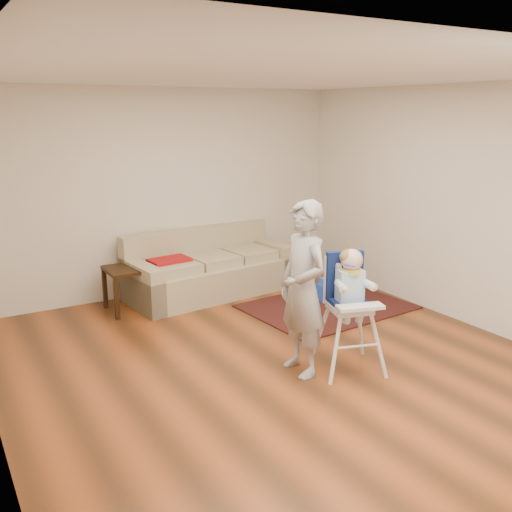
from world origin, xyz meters
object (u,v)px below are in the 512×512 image
sofa (211,263)px  adult (303,289)px  ride_on_toy (335,283)px  high_chair (349,312)px  side_table (130,289)px  toy_ball (299,316)px

sofa → adult: (-0.31, -2.56, 0.39)m
ride_on_toy → high_chair: high_chair is taller
sofa → side_table: sofa is taller
side_table → toy_ball: bearing=-43.6°
side_table → high_chair: (1.25, -2.67, 0.30)m
high_chair → ride_on_toy: bearing=72.5°
ride_on_toy → toy_ball: 0.97m
sofa → ride_on_toy: size_ratio=5.04×
ride_on_toy → toy_ball: size_ratio=3.03×
side_table → ride_on_toy: side_table is taller
ride_on_toy → adult: 2.22m
side_table → toy_ball: side_table is taller
ride_on_toy → high_chair: (-1.14, -1.64, 0.33)m
toy_ball → adult: 1.45m
toy_ball → high_chair: 1.33m
side_table → toy_ball: size_ratio=3.60×
high_chair → sofa: bearing=109.6°
adult → high_chair: bearing=68.5°
sofa → high_chair: 2.74m
sofa → side_table: 1.15m
side_table → toy_ball: 2.12m
sofa → ride_on_toy: sofa is taller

